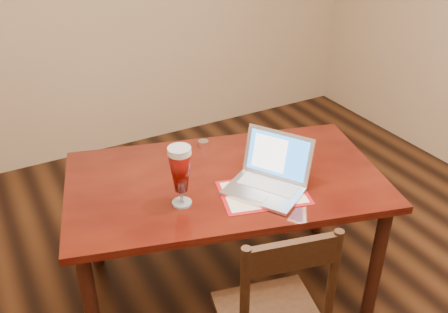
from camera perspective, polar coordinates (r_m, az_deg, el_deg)
room_shell at (r=1.88m, az=10.66°, el=17.18°), size 4.51×5.01×2.71m
dining_table at (r=2.64m, az=0.14°, el=-3.99°), size 1.82×1.33×1.07m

